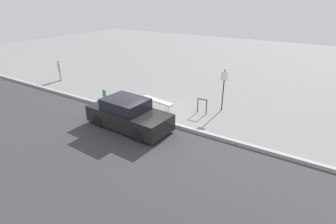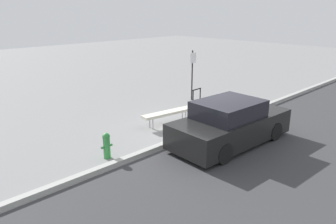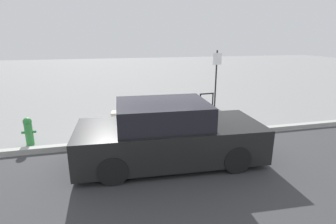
{
  "view_description": "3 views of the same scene",
  "coord_description": "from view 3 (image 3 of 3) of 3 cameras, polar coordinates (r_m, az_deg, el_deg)",
  "views": [
    {
      "loc": [
        7.57,
        -9.79,
        5.79
      ],
      "look_at": [
        1.33,
        0.05,
        0.63
      ],
      "focal_mm": 28.0,
      "sensor_mm": 36.0,
      "label": 1
    },
    {
      "loc": [
        -8.19,
        -6.79,
        4.09
      ],
      "look_at": [
        -0.58,
        1.01,
        0.64
      ],
      "focal_mm": 35.0,
      "sensor_mm": 36.0,
      "label": 2
    },
    {
      "loc": [
        -1.4,
        -6.69,
        2.8
      ],
      "look_at": [
        0.34,
        0.5,
        0.67
      ],
      "focal_mm": 28.0,
      "sensor_mm": 36.0,
      "label": 3
    }
  ],
  "objects": [
    {
      "name": "curb",
      "position": [
        7.36,
        -1.68,
        -5.79
      ],
      "size": [
        60.0,
        0.2,
        0.13
      ],
      "color": "#A8A8A3",
      "rests_on": "ground_plane"
    },
    {
      "name": "fire_hydrant",
      "position": [
        7.9,
        -28.08,
        -3.56
      ],
      "size": [
        0.36,
        0.22,
        0.77
      ],
      "color": "#338C3F",
      "rests_on": "ground_plane"
    },
    {
      "name": "bike_rack",
      "position": [
        9.76,
        8.38,
        2.24
      ],
      "size": [
        0.55,
        0.08,
        0.83
      ],
      "rotation": [
        0.0,
        0.0,
        0.06
      ],
      "color": "black",
      "rests_on": "ground_plane"
    },
    {
      "name": "bench",
      "position": [
        8.48,
        -5.1,
        -0.16
      ],
      "size": [
        2.15,
        0.68,
        0.5
      ],
      "rotation": [
        0.0,
        0.0,
        -0.15
      ],
      "color": "#99999E",
      "rests_on": "ground_plane"
    },
    {
      "name": "ground_plane",
      "position": [
        7.38,
        -1.67,
        -6.26
      ],
      "size": [
        60.0,
        60.0,
        0.0
      ],
      "primitive_type": "plane",
      "color": "gray"
    },
    {
      "name": "parked_car_near",
      "position": [
        5.99,
        0.06,
        -5.02
      ],
      "size": [
        4.23,
        1.93,
        1.42
      ],
      "rotation": [
        0.0,
        0.0,
        -0.05
      ],
      "color": "black",
      "rests_on": "ground_plane"
    },
    {
      "name": "sign_post",
      "position": [
        10.74,
        10.46,
        8.2
      ],
      "size": [
        0.36,
        0.08,
        2.3
      ],
      "color": "black",
      "rests_on": "ground_plane"
    }
  ]
}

